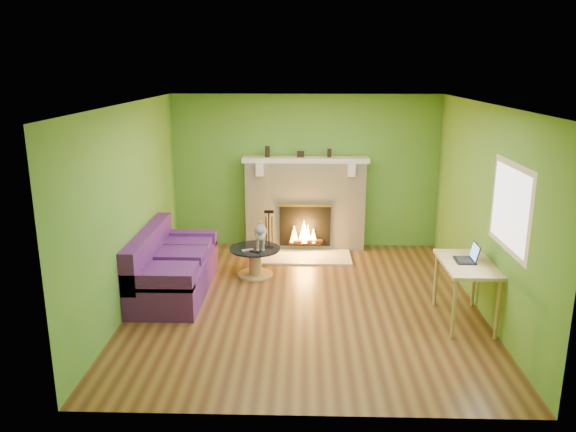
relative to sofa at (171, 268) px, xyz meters
The scene contains 22 objects.
floor 1.92m from the sofa, ahead, with size 5.00×5.00×0.00m, color #502C17.
ceiling 2.94m from the sofa, ahead, with size 5.00×5.00×0.00m, color white.
wall_back 3.02m from the sofa, 49.49° to the left, with size 5.00×5.00×0.00m, color #54862B.
wall_front 3.51m from the sofa, 56.67° to the right, with size 5.00×5.00×0.00m, color #54862B.
wall_left 1.09m from the sofa, 140.34° to the right, with size 5.00×5.00×0.00m, color #54862B.
wall_right 4.23m from the sofa, ahead, with size 5.00×5.00×0.00m, color #54862B.
window_frame 4.44m from the sofa, 16.64° to the right, with size 1.20×1.20×0.00m, color silver.
window_pane 4.44m from the sofa, 16.67° to the right, with size 1.06×1.06×0.00m, color white.
fireplace 2.76m from the sofa, 46.97° to the left, with size 2.10×0.46×1.58m.
hearth 2.39m from the sofa, 38.44° to the left, with size 1.50×0.75×0.03m, color beige.
mantel 2.96m from the sofa, 46.68° to the left, with size 2.10×0.28×0.08m, color silver.
sofa is the anchor object (origin of this frame).
coffee_table 1.30m from the sofa, 30.70° to the left, with size 0.76×0.76×0.43m.
desk 3.91m from the sofa, 12.17° to the right, with size 0.60×1.03×0.76m.
cat 1.42m from the sofa, 30.79° to the left, with size 0.24×0.65×0.40m, color slate, non-canonical shape.
remote_silver 1.15m from the sofa, 28.10° to the left, with size 0.17×0.04×0.02m, color #979699.
remote_black 1.24m from the sofa, 23.00° to the left, with size 0.16×0.04×0.02m, color black.
laptop 3.90m from the sofa, 11.51° to the right, with size 0.26×0.30×0.22m, color black, non-canonical shape.
fire_tools 2.06m from the sofa, 52.13° to the left, with size 0.20×0.20×0.73m, color black, non-canonical shape.
mantel_vase_left 2.70m from the sofa, 58.51° to the left, with size 0.08×0.08×0.18m, color black.
mantel_vase_right 3.28m from the sofa, 41.62° to the left, with size 0.07×0.07×0.14m, color black.
mantel_box 2.97m from the sofa, 48.39° to the left, with size 0.12×0.08×0.10m, color black.
Camera 1 is at (-0.02, -6.91, 3.05)m, focal length 35.00 mm.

